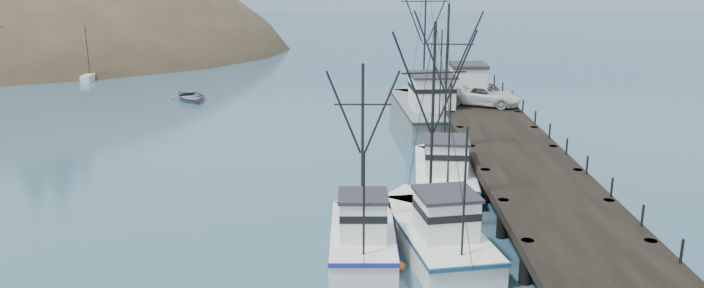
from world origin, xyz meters
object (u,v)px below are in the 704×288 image
Objects in this scene: pickup_truck at (485,96)px; trawler_mid at (362,235)px; work_vessel at (426,110)px; pier_shed at (468,80)px; pier at (512,151)px; trawler_far at (444,171)px; trawler_near at (435,231)px; motorboat at (191,100)px.

trawler_mid is at bearing -178.48° from pickup_truck.
trawler_mid is 26.44m from work_vessel.
pier_shed is (9.21, 27.88, 2.60)m from trawler_mid.
pier_shed is (-0.36, 16.18, 1.73)m from pier.
pier is 15.14m from trawler_mid.
trawler_far reaches higher than pickup_truck.
trawler_far is (1.57, 9.53, 0.00)m from trawler_near.
work_vessel is at bearing 106.14° from pier.
motorboat is (-21.67, 25.34, -0.82)m from trawler_far.
pier_shed is at bearing 91.28° from pier.
trawler_near is at bearing -118.53° from pier.
trawler_far is at bearing -160.21° from pier.
trawler_far is (5.08, 10.08, 0.00)m from trawler_mid.
trawler_near is at bearing -101.78° from pier_shed.
pickup_truck reaches higher than pier.
pier is 12.37m from pickup_truck.
pier is 13.75× the size of pier_shed.
pier_shed is at bearing 35.07° from pickup_truck.
trawler_far is 1.96× the size of pickup_truck.
trawler_far is at bearing 63.24° from trawler_mid.
trawler_far is 33.35m from motorboat.
trawler_mid is at bearing -171.10° from trawler_near.
trawler_near is 40.26m from motorboat.
trawler_mid is 0.82× the size of trawler_far.
work_vessel reaches higher than motorboat.
trawler_near is at bearing -85.70° from motorboat.
work_vessel is (-4.10, 14.16, -0.46)m from pier.
work_vessel reaches higher than trawler_far.
work_vessel is 3.10× the size of motorboat.
trawler_far is 2.22× the size of motorboat.
trawler_near is at bearing -171.32° from pickup_truck.
pier is 3.98× the size of trawler_near.
pickup_truck is at bearing 67.46° from trawler_mid.
trawler_near is 3.56m from trawler_mid.
pier is 3.90× the size of trawler_far.
pier is 4.76× the size of trawler_mid.
pier_shed is at bearing 76.94° from trawler_far.
work_vessel reaches higher than pier_shed.
work_vessel reaches higher than pickup_truck.
trawler_near is 3.46× the size of pier_shed.
work_vessel is at bearing 88.58° from trawler_far.
motorboat is at bearing 156.57° from work_vessel.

